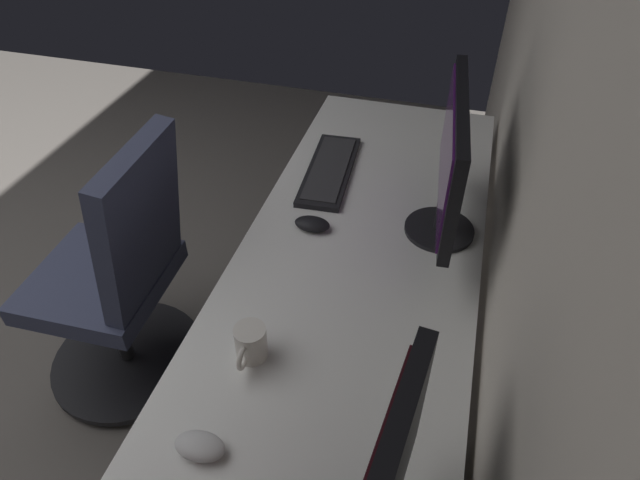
# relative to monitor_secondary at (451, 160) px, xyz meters

# --- Properties ---
(wall_back) EXTENTS (5.01, 0.10, 2.60)m
(wall_back) POSITION_rel_monitor_secondary_xyz_m (0.55, 0.20, 0.33)
(wall_back) COLOR beige
(wall_back) RESTS_ON ground
(desk) EXTENTS (2.25, 0.66, 0.73)m
(desk) POSITION_rel_monitor_secondary_xyz_m (0.38, -0.20, -0.30)
(desk) COLOR white
(desk) RESTS_ON ground
(monitor_secondary) EXTENTS (0.55, 0.20, 0.41)m
(monitor_secondary) POSITION_rel_monitor_secondary_xyz_m (0.00, 0.00, 0.00)
(monitor_secondary) COLOR black
(monitor_secondary) RESTS_ON desk
(keyboard_main) EXTENTS (0.43, 0.16, 0.02)m
(keyboard_main) POSITION_rel_monitor_secondary_xyz_m (-0.21, -0.38, -0.23)
(keyboard_main) COLOR black
(keyboard_main) RESTS_ON desk
(mouse_main) EXTENTS (0.06, 0.10, 0.03)m
(mouse_main) POSITION_rel_monitor_secondary_xyz_m (0.09, -0.35, -0.22)
(mouse_main) COLOR black
(mouse_main) RESTS_ON desk
(mouse_spare) EXTENTS (0.06, 0.10, 0.03)m
(mouse_spare) POSITION_rel_monitor_secondary_xyz_m (0.81, -0.37, -0.22)
(mouse_spare) COLOR silver
(mouse_spare) RESTS_ON desk
(coffee_mug) EXTENTS (0.11, 0.07, 0.09)m
(coffee_mug) POSITION_rel_monitor_secondary_xyz_m (0.56, -0.36, -0.20)
(coffee_mug) COLOR silver
(coffee_mug) RESTS_ON desk
(office_chair) EXTENTS (0.56, 0.56, 0.97)m
(office_chair) POSITION_rel_monitor_secondary_xyz_m (0.23, -0.97, -0.51)
(office_chair) COLOR #383D56
(office_chair) RESTS_ON ground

